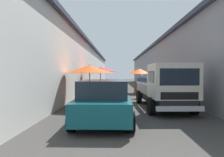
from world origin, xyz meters
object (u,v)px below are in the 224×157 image
fruit_stall_near_left (101,73)px  delivery_truck (167,88)px  fruit_stall_far_right (139,74)px  plastic_stool (112,93)px  fruit_stall_mid_lane (89,74)px  vendor_by_crates (142,85)px  hatchback_car (104,100)px

fruit_stall_near_left → delivery_truck: 7.28m
fruit_stall_far_right → plastic_stool: bearing=142.1°
fruit_stall_near_left → fruit_stall_mid_lane: 5.05m
fruit_stall_mid_lane → delivery_truck: bearing=-109.8°
fruit_stall_mid_lane → delivery_truck: size_ratio=0.51×
fruit_stall_far_right → vendor_by_crates: (-3.24, 0.19, -0.68)m
fruit_stall_mid_lane → fruit_stall_far_right: bearing=-27.1°
vendor_by_crates → plastic_stool: vendor_by_crates is taller
fruit_stall_far_right → delivery_truck: size_ratio=0.44×
vendor_by_crates → plastic_stool: 2.19m
fruit_stall_far_right → delivery_truck: (-7.91, -0.32, -0.57)m
fruit_stall_near_left → plastic_stool: fruit_stall_near_left is taller
fruit_stall_near_left → plastic_stool: 2.14m
fruit_stall_mid_lane → hatchback_car: bearing=-162.1°
hatchback_car → plastic_stool: hatchback_car is taller
fruit_stall_mid_lane → plastic_stool: bearing=-16.6°
vendor_by_crates → plastic_stool: (0.34, 2.08, -0.60)m
delivery_truck → plastic_stool: 5.68m
fruit_stall_mid_lane → vendor_by_crates: size_ratio=1.57×
hatchback_car → delivery_truck: bearing=-56.6°
fruit_stall_near_left → fruit_stall_mid_lane: (-5.04, 0.21, -0.08)m
fruit_stall_mid_lane → hatchback_car: (-3.09, -1.00, -0.90)m
fruit_stall_near_left → delivery_truck: bearing=-151.4°
fruit_stall_far_right → fruit_stall_mid_lane: fruit_stall_far_right is taller
fruit_stall_far_right → plastic_stool: fruit_stall_far_right is taller
fruit_stall_mid_lane → hatchback_car: 3.38m
hatchback_car → fruit_stall_mid_lane: bearing=17.9°
fruit_stall_far_right → plastic_stool: (-2.91, 2.27, -1.28)m
delivery_truck → fruit_stall_far_right: bearing=2.3°
hatchback_car → fruit_stall_near_left: bearing=5.6°
fruit_stall_near_left → plastic_stool: size_ratio=6.17×
fruit_stall_near_left → vendor_by_crates: fruit_stall_near_left is taller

